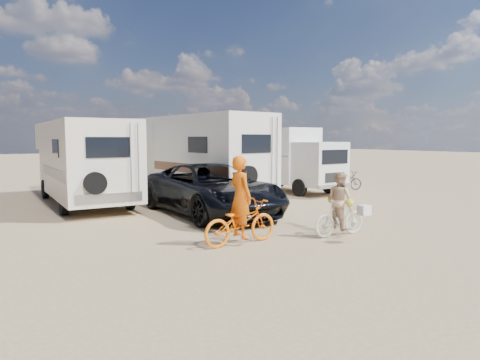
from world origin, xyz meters
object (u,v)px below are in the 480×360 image
rv_main (197,157)px  rider_man (240,204)px  box_truck (289,160)px  bike_parked (345,181)px  rider_woman (340,207)px  bike_man (240,222)px  rv_left (83,163)px  crate (247,201)px  bike_woman (340,218)px  cooler (261,205)px  dark_suv (211,189)px

rv_main → rider_man: (-2.81, -8.21, -0.77)m
box_truck → bike_parked: (2.50, -1.24, -1.05)m
rider_woman → rider_man: bearing=80.1°
bike_man → bike_parked: size_ratio=1.14×
rv_main → bike_parked: rv_main is taller
rv_main → bike_man: size_ratio=3.94×
bike_man → rider_man: size_ratio=1.04×
rv_left → box_truck: size_ratio=1.36×
rv_main → crate: (0.53, -3.22, -1.55)m
rv_main → bike_woman: (-0.14, -8.80, -1.26)m
rider_woman → cooler: rider_woman is taller
box_truck → bike_woman: (-4.80, -8.35, -1.03)m
bike_woman → crate: 5.63m
dark_suv → rider_man: (-1.30, -3.99, 0.13)m
rv_left → rider_woman: size_ratio=5.28×
bike_woman → bike_parked: bike_woman is taller
rv_left → cooler: size_ratio=15.03×
rv_main → rider_man: 8.71m
crate → bike_woman: bearing=-96.9°
bike_parked → bike_woman: bearing=150.9°
rider_woman → crate: (0.67, 5.58, -0.56)m
dark_suv → rider_man: size_ratio=3.13×
dark_suv → bike_woman: bearing=-74.6°
rider_woman → bike_parked: bearing=-43.2°
bike_man → bike_parked: bike_man is taller
cooler → box_truck: bearing=55.9°
bike_woman → bike_parked: size_ratio=0.90×
bike_man → bike_woman: bearing=-106.8°
rv_main → cooler: rv_main is taller
rv_main → box_truck: 4.69m
dark_suv → cooler: 1.96m
dark_suv → bike_man: (-1.30, -3.99, -0.31)m
box_truck → rv_main: bearing=170.5°
bike_woman → rider_man: rider_man is taller
rv_left → bike_woman: bearing=-64.0°
rv_left → rider_man: (1.81, -8.77, -0.60)m
rv_left → box_truck: bearing=-5.8°
rv_main → dark_suv: (-1.51, -4.22, -0.89)m
rv_left → bike_parked: rv_left is taller
bike_woman → rider_woman: bearing=-87.5°
bike_man → crate: bearing=-38.1°
rider_man → crate: 6.06m
rv_left → cooler: (4.94, -5.04, -1.36)m
bike_woman → cooler: size_ratio=3.04×
rv_main → bike_woman: bearing=-97.6°
rv_left → box_truck: 9.34m
dark_suv → bike_woman: size_ratio=3.81×
crate → bike_man: bearing=-123.8°
rv_left → crate: size_ratio=17.09×
rv_main → rv_left: (-4.62, 0.55, -0.16)m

